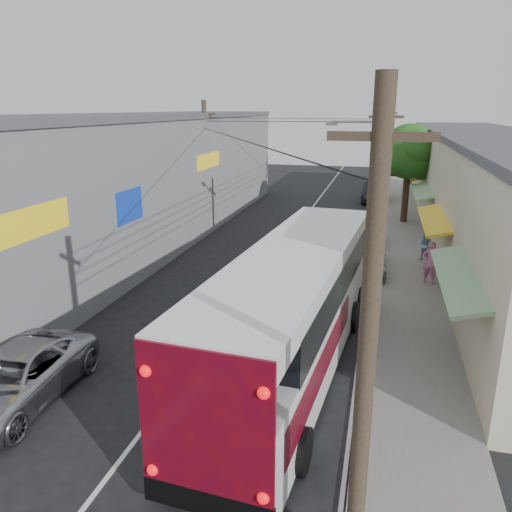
{
  "coord_description": "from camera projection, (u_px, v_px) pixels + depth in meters",
  "views": [
    {
      "loc": [
        5.25,
        -8.72,
        7.55
      ],
      "look_at": [
        0.72,
        9.1,
        2.08
      ],
      "focal_mm": 35.0,
      "sensor_mm": 36.0,
      "label": 1
    }
  ],
  "objects": [
    {
      "name": "parked_car_mid",
      "position": [
        368.0,
        232.0,
        28.8
      ],
      "size": [
        1.86,
        3.97,
        1.31
      ],
      "primitive_type": "imported",
      "rotation": [
        0.0,
        0.0,
        0.08
      ],
      "color": "#232328",
      "rests_on": "ground"
    },
    {
      "name": "ground",
      "position": [
        129.0,
        449.0,
        11.49
      ],
      "size": [
        120.0,
        120.0,
        0.0
      ],
      "primitive_type": "plane",
      "color": "black",
      "rests_on": "ground"
    },
    {
      "name": "utility_poles",
      "position": [
        345.0,
        170.0,
        28.46
      ],
      "size": [
        11.8,
        45.28,
        8.0
      ],
      "color": "#473828",
      "rests_on": "ground"
    },
    {
      "name": "building_left",
      "position": [
        141.0,
        177.0,
        29.17
      ],
      "size": [
        7.2,
        36.0,
        7.25
      ],
      "color": "slate",
      "rests_on": "ground"
    },
    {
      "name": "pedestrian_far",
      "position": [
        425.0,
        245.0,
        25.24
      ],
      "size": [
        0.93,
        0.84,
        1.55
      ],
      "primitive_type": "imported",
      "rotation": [
        0.0,
        0.0,
        2.72
      ],
      "color": "#8BA7CB",
      "rests_on": "sidewalk"
    },
    {
      "name": "parked_car_far",
      "position": [
        374.0,
        192.0,
        41.64
      ],
      "size": [
        1.87,
        5.03,
        1.64
      ],
      "primitive_type": "imported",
      "rotation": [
        0.0,
        0.0,
        -0.03
      ],
      "color": "black",
      "rests_on": "ground"
    },
    {
      "name": "jeepney",
      "position": [
        14.0,
        378.0,
        13.11
      ],
      "size": [
        2.58,
        5.28,
        1.44
      ],
      "primitive_type": "imported",
      "rotation": [
        0.0,
        0.0,
        0.04
      ],
      "color": "#B5B5BC",
      "rests_on": "ground"
    },
    {
      "name": "pedestrian_near",
      "position": [
        430.0,
        262.0,
        21.81
      ],
      "size": [
        0.79,
        0.64,
        1.88
      ],
      "primitive_type": "imported",
      "rotation": [
        0.0,
        0.0,
        2.84
      ],
      "color": "#D16EA1",
      "rests_on": "sidewalk"
    },
    {
      "name": "coach_bus",
      "position": [
        296.0,
        306.0,
        14.75
      ],
      "size": [
        3.76,
        12.97,
        3.69
      ],
      "rotation": [
        0.0,
        0.0,
        -0.08
      ],
      "color": "white",
      "rests_on": "ground"
    },
    {
      "name": "sidewalk",
      "position": [
        401.0,
        244.0,
        28.52
      ],
      "size": [
        3.0,
        80.0,
        0.12
      ],
      "primitive_type": "cube",
      "color": "slate",
      "rests_on": "ground"
    },
    {
      "name": "street_tree",
      "position": [
        410.0,
        154.0,
        32.7
      ],
      "size": [
        4.4,
        4.0,
        6.6
      ],
      "color": "#3F2B19",
      "rests_on": "ground"
    },
    {
      "name": "parked_suv",
      "position": [
        363.0,
        257.0,
        23.8
      ],
      "size": [
        2.26,
        5.08,
        1.45
      ],
      "primitive_type": "imported",
      "rotation": [
        0.0,
        0.0,
        0.05
      ],
      "color": "gray",
      "rests_on": "ground"
    },
    {
      "name": "building_right",
      "position": [
        486.0,
        188.0,
        28.43
      ],
      "size": [
        7.09,
        40.0,
        6.25
      ],
      "color": "beige",
      "rests_on": "ground"
    }
  ]
}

